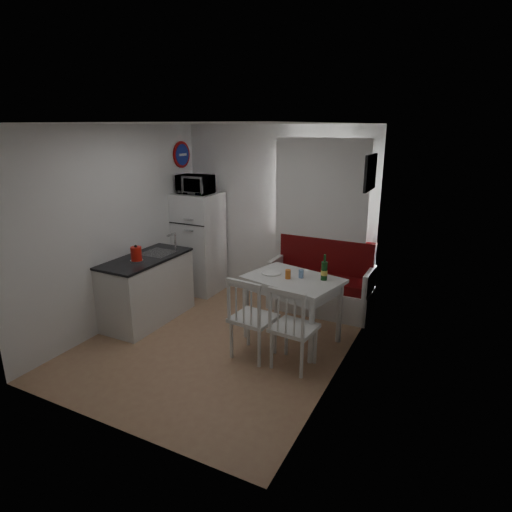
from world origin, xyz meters
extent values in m
cube|color=#AC7C5B|center=(0.00, 0.00, 0.00)|extent=(3.00, 3.50, 0.02)
cube|color=white|center=(0.00, 0.00, 2.60)|extent=(3.00, 3.50, 0.02)
cube|color=white|center=(0.00, 1.75, 1.30)|extent=(3.00, 0.02, 2.60)
cube|color=white|center=(0.00, -1.75, 1.30)|extent=(3.00, 0.02, 2.60)
cube|color=white|center=(-1.50, 0.00, 1.30)|extent=(0.02, 3.50, 2.60)
cube|color=white|center=(1.50, 0.00, 1.30)|extent=(0.02, 3.50, 2.60)
cube|color=silver|center=(0.70, 1.72, 1.62)|extent=(1.22, 0.06, 1.47)
cube|color=white|center=(0.70, 1.65, 1.68)|extent=(1.35, 0.02, 1.50)
cube|color=silver|center=(-1.20, 0.15, 0.43)|extent=(0.60, 1.30, 0.86)
cube|color=black|center=(-1.20, 0.15, 0.89)|extent=(0.62, 1.32, 0.03)
cube|color=#99999E|center=(-1.18, 0.40, 0.85)|extent=(0.40, 0.40, 0.10)
cylinder|color=silver|center=(-1.02, 0.58, 1.03)|extent=(0.02, 0.02, 0.26)
cylinder|color=navy|center=(-1.47, 1.45, 2.15)|extent=(0.03, 0.40, 0.40)
cube|color=black|center=(1.48, 1.10, 2.05)|extent=(0.04, 0.52, 0.42)
cube|color=silver|center=(0.81, 1.48, 0.20)|extent=(1.45, 0.56, 0.40)
cube|color=#650D0E|center=(0.81, 1.48, 0.47)|extent=(1.39, 0.51, 0.13)
cube|color=#650D0E|center=(0.81, 1.69, 0.78)|extent=(1.39, 0.11, 0.51)
cube|color=silver|center=(0.78, 0.50, 0.80)|extent=(1.24, 0.99, 0.04)
cube|color=silver|center=(0.78, 0.50, 0.71)|extent=(1.10, 0.86, 0.13)
cylinder|color=silver|center=(0.78, 0.50, 0.39)|extent=(0.07, 0.07, 0.77)
cube|color=silver|center=(0.53, -0.07, 0.47)|extent=(0.50, 0.48, 0.04)
cube|color=silver|center=(0.53, -0.27, 0.74)|extent=(0.44, 0.08, 0.48)
cube|color=silver|center=(1.03, -0.07, 0.46)|extent=(0.49, 0.47, 0.04)
cube|color=silver|center=(1.03, -0.27, 0.72)|extent=(0.43, 0.08, 0.47)
cube|color=white|center=(-1.18, 1.40, 0.79)|extent=(0.63, 0.63, 1.58)
imported|color=white|center=(-1.18, 1.35, 1.73)|extent=(0.51, 0.34, 0.28)
cylinder|color=red|center=(-1.15, -0.06, 1.01)|extent=(0.16, 0.16, 0.22)
cylinder|color=orange|center=(0.73, 0.45, 0.87)|extent=(0.07, 0.07, 0.11)
cylinder|color=#82A8DD|center=(0.86, 0.55, 0.87)|extent=(0.06, 0.06, 0.10)
cylinder|color=white|center=(0.48, 0.52, 0.83)|extent=(0.24, 0.24, 0.02)
camera|label=1|loc=(2.56, -4.03, 2.58)|focal=30.00mm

